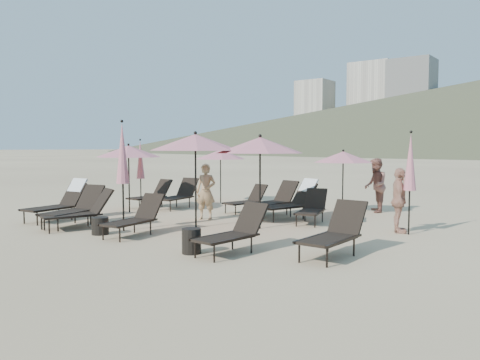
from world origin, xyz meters
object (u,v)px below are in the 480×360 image
Objects in this scene: umbrella_open_4 at (343,157)px; beachgoer_b at (376,185)px; side_table_1 at (191,241)px; lounger_1 at (80,211)px; beachgoer_a at (206,192)px; beachgoer_c at (399,200)px; lounger_9 at (274,199)px; umbrella_open_0 at (129,151)px; lounger_6 at (152,194)px; lounger_8 at (247,199)px; lounger_2 at (75,207)px; lounger_3 at (135,217)px; umbrella_open_1 at (195,142)px; lounger_0 at (60,201)px; umbrella_closed_0 at (122,154)px; umbrella_open_2 at (260,145)px; lounger_11 at (312,208)px; umbrella_closed_1 at (410,162)px; lounger_7 at (178,195)px; lounger_4 at (233,231)px; lounger_10 at (293,200)px; umbrella_open_3 at (220,155)px; umbrella_closed_2 at (140,160)px; side_table_0 at (100,226)px.

umbrella_open_4 is 1.52m from beachgoer_b.
lounger_1 is at bearing 175.58° from side_table_1.
beachgoer_c is at bearing -7.72° from beachgoer_a.
lounger_9 is 4.81m from umbrella_open_0.
lounger_6 reaches higher than lounger_8.
side_table_1 is at bearing -17.76° from lounger_2.
beachgoer_b is at bearing 60.20° from lounger_3.
lounger_6 is 4.90m from umbrella_open_1.
lounger_0 is 3.10m from umbrella_closed_0.
umbrella_open_2 is at bearing 99.69° from side_table_1.
lounger_9 is 5.57m from side_table_1.
beachgoer_a is (-2.70, -1.28, 0.38)m from lounger_11.
umbrella_closed_1 is (7.42, 3.99, 1.22)m from lounger_2.
lounger_6 is 0.90× the size of lounger_7.
lounger_4 reaches higher than lounger_8.
umbrella_open_1 is at bearing -153.76° from umbrella_closed_1.
lounger_7 reaches higher than lounger_8.
lounger_8 is at bearing 67.57° from beachgoer_a.
lounger_9 is (4.27, 4.52, -0.07)m from lounger_0.
lounger_3 is 6.55m from umbrella_closed_1.
umbrella_closed_1 is 1.43× the size of beachgoer_b.
lounger_11 is at bearing -5.28° from lounger_10.
lounger_8 is at bearing -171.22° from lounger_10.
lounger_7 is 3.69× the size of side_table_1.
lounger_7 is 4.29m from umbrella_open_1.
lounger_0 is 1.13× the size of lounger_4.
umbrella_open_3 is at bearing 125.65° from side_table_1.
lounger_4 is 1.01× the size of lounger_11.
lounger_0 is 6.18m from umbrella_open_3.
side_table_1 is at bearing -90.43° from umbrella_open_4.
lounger_0 is 8.41m from umbrella_open_4.
lounger_1 is at bearing -83.20° from umbrella_open_3.
lounger_11 is at bearing 66.49° from beachgoer_c.
lounger_1 is at bearing -32.49° from lounger_2.
lounger_0 is 3.30m from umbrella_closed_2.
umbrella_open_4 reaches higher than lounger_10.
lounger_3 is at bearing -136.29° from lounger_11.
umbrella_open_0 is at bearing -70.66° from lounger_6.
lounger_2 is 0.69× the size of umbrella_closed_0.
lounger_3 is 4.11× the size of side_table_0.
side_table_0 is (-0.77, -0.41, -0.23)m from lounger_3.
umbrella_open_3 is at bearing 139.51° from umbrella_open_2.
side_table_1 is at bearing -28.87° from umbrella_open_0.
umbrella_open_1 reaches higher than lounger_7.
umbrella_open_2 is (5.00, 0.04, 0.18)m from umbrella_open_0.
lounger_11 is 0.70× the size of umbrella_open_2.
beachgoer_c reaches higher than lounger_10.
side_table_1 is (1.56, -5.35, -0.23)m from lounger_9.
lounger_4 is at bearing 5.19° from side_table_0.
umbrella_open_1 is at bearing -113.91° from umbrella_open_4.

